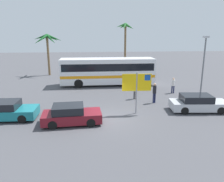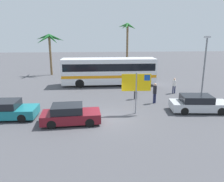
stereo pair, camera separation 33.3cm
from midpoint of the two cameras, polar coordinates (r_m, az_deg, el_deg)
ground at (r=16.17m, az=-1.12°, el=-7.18°), size 120.00×120.00×0.00m
bus_front_coach at (r=26.27m, az=-0.46°, el=5.37°), size 10.93×2.58×3.17m
ferry_sign at (r=16.68m, az=7.01°, el=1.77°), size 2.20×0.16×3.20m
car_teal at (r=17.74m, az=-25.14°, el=-4.43°), size 4.25×2.00×1.32m
car_maroon at (r=15.43m, az=-10.13°, el=-5.97°), size 4.06×2.01×1.32m
car_silver at (r=18.78m, az=21.85°, el=-3.07°), size 4.58×2.15×1.32m
pedestrian_crossing_lot at (r=23.59m, az=16.12°, el=1.63°), size 0.32×0.32×1.60m
pedestrian_by_bus at (r=20.81m, az=6.58°, el=0.40°), size 0.32×0.32×1.59m
pedestrian_near_sign at (r=19.79m, az=11.44°, el=-0.09°), size 0.32×0.32×1.81m
lamp_post_right_side at (r=22.13m, az=23.11°, el=6.20°), size 0.56×0.20×5.78m
palm_tree_seaside at (r=35.17m, az=4.30°, el=14.58°), size 2.82×2.68×7.57m
palm_tree_inland at (r=33.83m, az=-15.54°, el=12.25°), size 4.21×4.17×5.95m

